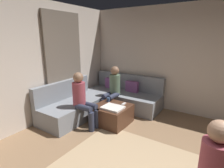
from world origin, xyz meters
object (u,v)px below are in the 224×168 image
Objects in this scene: sectional_couch at (103,100)px; person_on_couch_back at (113,88)px; game_remote at (124,104)px; person_on_couch_side at (83,98)px; coffee_mug at (108,100)px; ottoman at (112,114)px.

person_on_couch_back is at bearing 11.27° from sectional_couch.
game_remote is 0.12× the size of person_on_couch_side.
sectional_couch is at bearing 141.05° from coffee_mug.
person_on_couch_side reaches higher than sectional_couch.
person_on_couch_back and person_on_couch_side have the same top height.
coffee_mug is at bearing 159.16° from person_on_couch_side.
sectional_couch is at bearing 160.86° from game_remote.
sectional_couch is 17.00× the size of game_remote.
person_on_couch_side reaches higher than coffee_mug.
person_on_couch_side is at bearing -81.10° from sectional_couch.
person_on_couch_back is (-0.51, 0.33, 0.23)m from game_remote.
person_on_couch_side is at bearing -133.67° from game_remote.
person_on_couch_back is (0.28, 0.06, 0.38)m from sectional_couch.
ottoman is at bearing -39.29° from coffee_mug.
coffee_mug is 0.70m from person_on_couch_side.
game_remote is at bearing -19.14° from sectional_couch.
coffee_mug is 0.08× the size of person_on_couch_side.
person_on_couch_back reaches higher than game_remote.
ottoman is 8.00× the size of coffee_mug.
coffee_mug is at bearing -38.95° from sectional_couch.
sectional_couch is 0.79m from ottoman.
person_on_couch_side is (-0.24, -0.63, 0.19)m from coffee_mug.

